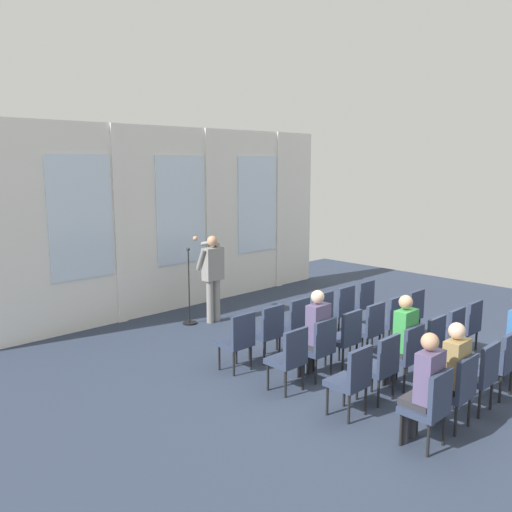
% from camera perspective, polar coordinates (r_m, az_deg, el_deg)
% --- Properties ---
extents(ground_plane, '(14.39, 14.39, 0.00)m').
position_cam_1_polar(ground_plane, '(8.73, 14.90, -12.12)').
color(ground_plane, '#2D384C').
extents(rear_partition, '(8.70, 0.14, 3.96)m').
position_cam_1_polar(rear_partition, '(11.97, -7.89, 3.94)').
color(rear_partition, silver).
rests_on(rear_partition, ground).
extents(speaker, '(0.50, 0.69, 1.77)m').
position_cam_1_polar(speaker, '(10.92, -4.63, -1.70)').
color(speaker, gray).
rests_on(speaker, ground).
extents(mic_stand, '(0.28, 0.28, 1.55)m').
position_cam_1_polar(mic_stand, '(10.98, -7.03, -5.42)').
color(mic_stand, black).
rests_on(mic_stand, ground).
extents(chair_r0_c0, '(0.46, 0.44, 0.94)m').
position_cam_1_polar(chair_r0_c0, '(8.44, -1.88, -8.68)').
color(chair_r0_c0, black).
rests_on(chair_r0_c0, ground).
extents(chair_r0_c1, '(0.46, 0.44, 0.94)m').
position_cam_1_polar(chair_r0_c1, '(8.87, 1.27, -7.74)').
color(chair_r0_c1, black).
rests_on(chair_r0_c1, ground).
extents(chair_r0_c2, '(0.46, 0.44, 0.94)m').
position_cam_1_polar(chair_r0_c2, '(9.33, 4.10, -6.87)').
color(chair_r0_c2, black).
rests_on(chair_r0_c2, ground).
extents(chair_r0_c3, '(0.46, 0.44, 0.94)m').
position_cam_1_polar(chair_r0_c3, '(9.81, 6.66, -6.08)').
color(chair_r0_c3, black).
rests_on(chair_r0_c3, ground).
extents(chair_r0_c4, '(0.46, 0.44, 0.94)m').
position_cam_1_polar(chair_r0_c4, '(10.31, 8.96, -5.34)').
color(chair_r0_c4, black).
rests_on(chair_r0_c4, ground).
extents(chair_r0_c5, '(0.46, 0.44, 0.94)m').
position_cam_1_polar(chair_r0_c5, '(10.82, 11.05, -4.67)').
color(chair_r0_c5, black).
rests_on(chair_r0_c5, ground).
extents(chair_r1_c0, '(0.46, 0.44, 0.94)m').
position_cam_1_polar(chair_r1_c0, '(7.73, 3.56, -10.47)').
color(chair_r1_c0, black).
rests_on(chair_r1_c0, ground).
extents(chair_r1_c1, '(0.46, 0.44, 0.94)m').
position_cam_1_polar(chair_r1_c1, '(8.20, 6.68, -9.31)').
color(chair_r1_c1, black).
rests_on(chair_r1_c1, ground).
extents(audience_r1_c1, '(0.36, 0.39, 1.36)m').
position_cam_1_polar(audience_r1_c1, '(8.18, 6.27, -7.73)').
color(audience_r1_c1, '#2D2D33').
rests_on(audience_r1_c1, ground).
extents(chair_r1_c2, '(0.46, 0.44, 0.94)m').
position_cam_1_polar(chair_r1_c2, '(8.69, 9.43, -8.26)').
color(chair_r1_c2, black).
rests_on(chair_r1_c2, ground).
extents(chair_r1_c3, '(0.46, 0.44, 0.94)m').
position_cam_1_polar(chair_r1_c3, '(9.21, 11.86, -7.30)').
color(chair_r1_c3, black).
rests_on(chair_r1_c3, ground).
extents(chair_r1_c4, '(0.46, 0.44, 0.94)m').
position_cam_1_polar(chair_r1_c4, '(9.74, 14.03, -6.44)').
color(chair_r1_c4, black).
rests_on(chair_r1_c4, ground).
extents(chair_r1_c5, '(0.46, 0.44, 0.94)m').
position_cam_1_polar(chair_r1_c5, '(10.28, 15.96, -5.65)').
color(chair_r1_c5, black).
rests_on(chair_r1_c5, ground).
extents(chair_r2_c0, '(0.46, 0.44, 0.94)m').
position_cam_1_polar(chair_r2_c0, '(7.11, 10.11, -12.48)').
color(chair_r2_c0, black).
rests_on(chair_r2_c0, ground).
extents(chair_r2_c1, '(0.46, 0.44, 0.94)m').
position_cam_1_polar(chair_r2_c1, '(7.62, 13.04, -11.04)').
color(chair_r2_c1, black).
rests_on(chair_r2_c1, ground).
extents(chair_r2_c2, '(0.46, 0.44, 0.94)m').
position_cam_1_polar(chair_r2_c2, '(8.14, 15.57, -9.75)').
color(chair_r2_c2, black).
rests_on(chair_r2_c2, ground).
extents(audience_r2_c2, '(0.36, 0.39, 1.37)m').
position_cam_1_polar(audience_r2_c2, '(8.11, 15.16, -8.16)').
color(audience_r2_c2, '#2D2D33').
rests_on(audience_r2_c2, ground).
extents(chair_r2_c3, '(0.46, 0.44, 0.94)m').
position_cam_1_polar(chair_r2_c3, '(8.69, 17.77, -8.61)').
color(chair_r2_c3, black).
rests_on(chair_r2_c3, ground).
extents(chair_r2_c4, '(0.46, 0.44, 0.94)m').
position_cam_1_polar(chair_r2_c4, '(9.25, 19.70, -7.60)').
color(chair_r2_c4, black).
rests_on(chair_r2_c4, ground).
extents(chair_r2_c5, '(0.46, 0.44, 0.94)m').
position_cam_1_polar(chair_r2_c5, '(9.82, 21.40, -6.69)').
color(chair_r2_c5, black).
rests_on(chair_r2_c5, ground).
extents(chair_r3_c0, '(0.46, 0.44, 0.94)m').
position_cam_1_polar(chair_r3_c0, '(6.60, 17.90, -14.63)').
color(chair_r3_c0, black).
rests_on(chair_r3_c0, ground).
extents(audience_r3_c0, '(0.36, 0.39, 1.36)m').
position_cam_1_polar(audience_r3_c0, '(6.55, 17.38, -12.74)').
color(audience_r3_c0, '#2D2D33').
rests_on(audience_r3_c0, ground).
extents(chair_r3_c1, '(0.46, 0.44, 0.94)m').
position_cam_1_polar(chair_r3_c1, '(7.15, 20.43, -12.85)').
color(chair_r3_c1, black).
rests_on(chair_r3_c1, ground).
extents(audience_r3_c1, '(0.36, 0.39, 1.34)m').
position_cam_1_polar(audience_r3_c1, '(7.10, 19.94, -11.17)').
color(audience_r3_c1, '#2D2D33').
rests_on(audience_r3_c1, ground).
extents(chair_r3_c2, '(0.46, 0.44, 0.94)m').
position_cam_1_polar(chair_r3_c2, '(7.71, 22.57, -11.31)').
color(chair_r3_c2, black).
rests_on(chair_r3_c2, ground).
extents(chair_r3_c3, '(0.46, 0.44, 0.94)m').
position_cam_1_polar(chair_r3_c3, '(8.28, 24.39, -9.96)').
color(chair_r3_c3, black).
rests_on(chair_r3_c3, ground).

